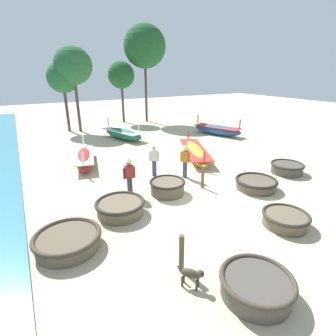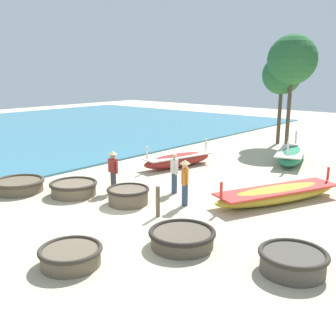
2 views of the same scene
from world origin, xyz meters
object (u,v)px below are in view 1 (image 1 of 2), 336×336
(coracle_upturned, at_px, (287,168))
(coracle_far_right, at_px, (167,187))
(coracle_nearest, at_px, (120,207))
(fisherman_by_coracle, at_px, (154,160))
(long_boat_green_hull, at_px, (84,158))
(tree_tall_back, at_px, (73,66))
(dog, at_px, (192,274))
(tree_center, at_px, (121,75))
(mooring_post_inland, at_px, (203,177))
(tree_rightmost, at_px, (145,47))
(long_boat_blue_hull, at_px, (195,152))
(fisherman_with_hat, at_px, (185,159))
(coracle_tilted, at_px, (256,183))
(coracle_beside_post, at_px, (256,285))
(coracle_weathered, at_px, (68,240))
(tree_left_mid, at_px, (63,78))
(long_boat_ochre_hull, at_px, (123,134))
(fisherman_standing_right, at_px, (129,175))
(long_boat_red_hull, at_px, (217,130))
(coracle_front_right, at_px, (285,219))
(mooring_post_mid_beach, at_px, (181,253))

(coracle_upturned, height_order, coracle_far_right, coracle_far_right)
(coracle_nearest, relative_size, fisherman_by_coracle, 1.16)
(long_boat_green_hull, height_order, tree_tall_back, tree_tall_back)
(dog, height_order, tree_center, tree_center)
(mooring_post_inland, distance_m, tree_rightmost, 18.23)
(coracle_nearest, bearing_deg, long_boat_blue_hull, 34.24)
(fisherman_with_hat, bearing_deg, long_boat_green_hull, 131.47)
(coracle_tilted, distance_m, coracle_far_right, 3.99)
(coracle_beside_post, relative_size, coracle_far_right, 1.13)
(coracle_weathered, xyz_separation_m, tree_rightmost, (10.93, 17.80, 6.85))
(tree_left_mid, distance_m, tree_rightmost, 8.41)
(long_boat_ochre_hull, distance_m, fisherman_by_coracle, 8.08)
(coracle_weathered, xyz_separation_m, coracle_beside_post, (3.52, -4.01, 0.03))
(tree_center, bearing_deg, fisherman_standing_right, -109.58)
(coracle_weathered, distance_m, long_boat_ochre_hull, 13.32)
(long_boat_green_hull, distance_m, long_boat_blue_hull, 6.52)
(long_boat_ochre_hull, bearing_deg, mooring_post_inland, -90.37)
(fisherman_standing_right, bearing_deg, long_boat_ochre_hull, 71.29)
(coracle_weathered, relative_size, fisherman_with_hat, 1.19)
(coracle_beside_post, xyz_separation_m, tree_center, (5.15, 22.54, 4.23))
(coracle_beside_post, height_order, long_boat_red_hull, long_boat_red_hull)
(tree_tall_back, bearing_deg, coracle_upturned, -65.31)
(coracle_far_right, relative_size, long_boat_blue_hull, 0.29)
(coracle_tilted, bearing_deg, tree_rightmost, 80.79)
(tree_rightmost, bearing_deg, coracle_upturned, -89.91)
(long_boat_blue_hull, relative_size, fisherman_standing_right, 3.21)
(coracle_tilted, xyz_separation_m, long_boat_ochre_hull, (-1.96, 11.57, 0.15))
(tree_tall_back, bearing_deg, tree_rightmost, 11.88)
(long_boat_ochre_hull, bearing_deg, fisherman_standing_right, -108.71)
(coracle_upturned, xyz_separation_m, fisherman_by_coracle, (-6.14, 3.01, 0.55))
(coracle_front_right, distance_m, dog, 4.36)
(coracle_upturned, bearing_deg, long_boat_red_hull, 74.17)
(coracle_beside_post, bearing_deg, long_boat_blue_hull, 62.74)
(coracle_beside_post, xyz_separation_m, fisherman_with_hat, (2.53, 6.96, 0.66))
(coracle_upturned, distance_m, coracle_tilted, 2.93)
(tree_left_mid, bearing_deg, tree_rightmost, 6.99)
(dog, relative_size, tree_center, 0.10)
(coracle_weathered, distance_m, long_boat_blue_hull, 10.01)
(mooring_post_mid_beach, relative_size, tree_left_mid, 0.19)
(coracle_front_right, bearing_deg, fisherman_standing_right, 128.27)
(mooring_post_inland, xyz_separation_m, tree_tall_back, (-2.21, 14.79, 4.82))
(coracle_front_right, distance_m, tree_left_mid, 19.98)
(coracle_beside_post, height_order, dog, coracle_beside_post)
(coracle_nearest, height_order, dog, dog)
(coracle_nearest, xyz_separation_m, long_boat_red_hull, (11.33, 8.24, 0.13))
(coracle_weathered, relative_size, fisherman_standing_right, 1.19)
(long_boat_green_hull, bearing_deg, long_boat_red_hull, 10.17)
(coracle_upturned, distance_m, long_boat_green_hull, 10.94)
(coracle_beside_post, bearing_deg, mooring_post_mid_beach, 124.37)
(coracle_far_right, distance_m, tree_left_mid, 15.67)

